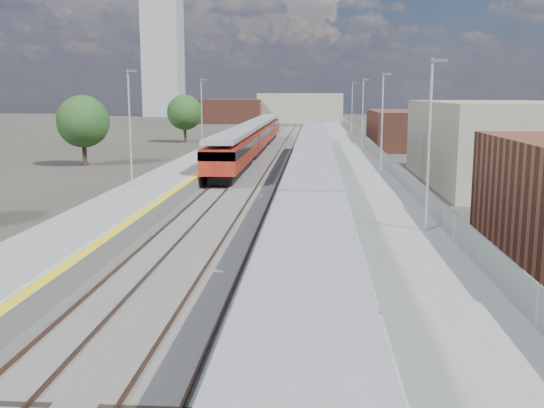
# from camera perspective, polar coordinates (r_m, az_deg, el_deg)

# --- Properties ---
(ground) EXTENTS (320.00, 320.00, 0.00)m
(ground) POSITION_cam_1_polar(r_m,az_deg,el_deg) (56.61, 2.20, 2.75)
(ground) COLOR #47443A
(ground) RESTS_ON ground
(ballast_bed) EXTENTS (10.50, 155.00, 0.06)m
(ballast_bed) POSITION_cam_1_polar(r_m,az_deg,el_deg) (59.19, 0.09, 3.10)
(ballast_bed) COLOR #565451
(ballast_bed) RESTS_ON ground
(tracks) EXTENTS (8.96, 160.00, 0.17)m
(tracks) POSITION_cam_1_polar(r_m,az_deg,el_deg) (60.81, 0.76, 3.36)
(tracks) COLOR #4C3323
(tracks) RESTS_ON ground
(platform_right) EXTENTS (4.70, 155.00, 8.52)m
(platform_right) POSITION_cam_1_polar(r_m,az_deg,el_deg) (59.11, 7.40, 3.50)
(platform_right) COLOR slate
(platform_right) RESTS_ON ground
(platform_left) EXTENTS (4.30, 155.00, 8.52)m
(platform_left) POSITION_cam_1_polar(r_m,az_deg,el_deg) (59.96, -6.42, 3.60)
(platform_left) COLOR slate
(platform_left) RESTS_ON ground
(buildings) EXTENTS (72.00, 185.50, 40.00)m
(buildings) POSITION_cam_1_polar(r_m,az_deg,el_deg) (146.13, -3.97, 11.33)
(buildings) COLOR brown
(buildings) RESTS_ON ground
(green_train) EXTENTS (2.72, 75.92, 3.00)m
(green_train) POSITION_cam_1_polar(r_m,az_deg,el_deg) (41.58, 3.67, 3.07)
(green_train) COLOR black
(green_train) RESTS_ON ground
(red_train) EXTENTS (2.81, 56.98, 3.55)m
(red_train) POSITION_cam_1_polar(r_m,az_deg,el_deg) (74.58, -1.63, 6.10)
(red_train) COLOR black
(red_train) RESTS_ON ground
(tree_b) EXTENTS (5.07, 5.07, 6.88)m
(tree_b) POSITION_cam_1_polar(r_m,az_deg,el_deg) (64.76, -16.59, 7.10)
(tree_b) COLOR #382619
(tree_b) RESTS_ON ground
(tree_c) EXTENTS (5.03, 5.03, 6.82)m
(tree_c) POSITION_cam_1_polar(r_m,az_deg,el_deg) (93.14, -7.84, 8.13)
(tree_c) COLOR #382619
(tree_c) RESTS_ON ground
(tree_d) EXTENTS (4.38, 4.38, 5.93)m
(tree_d) POSITION_cam_1_polar(r_m,az_deg,el_deg) (67.52, 22.48, 6.35)
(tree_d) COLOR #382619
(tree_d) RESTS_ON ground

